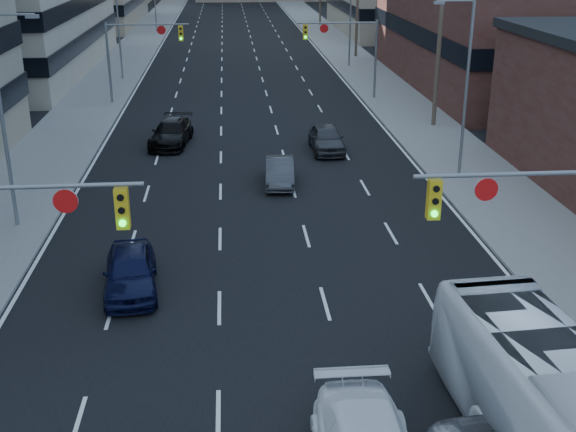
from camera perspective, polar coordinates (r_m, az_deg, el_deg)
The scene contains 17 objects.
road_surface at distance 140.20m, azimuth -4.44°, elevation 16.25°, with size 18.00×300.00×0.02m, color black.
sidewalk_left at distance 140.56m, azimuth -9.32°, elevation 16.08°, with size 5.00×300.00×0.15m, color slate.
sidewalk_right at distance 140.77m, azimuth 0.44°, elevation 16.35°, with size 5.00×300.00×0.15m, color slate.
storefront_right_mid at distance 65.24m, azimuth 18.59°, elevation 13.73°, with size 20.00×30.00×9.00m, color #472119.
signal_near_right at distance 21.06m, azimuth 20.10°, elevation -0.61°, with size 6.59×0.33×6.00m.
signal_far_left at distance 55.56m, azimuth -11.67°, elevation 13.05°, with size 6.09×0.33×6.00m.
signal_far_right at distance 55.92m, azimuth 4.60°, elevation 13.45°, with size 6.09×0.33×6.00m.
utility_pole_block at distance 48.02m, azimuth 11.89°, elevation 13.61°, with size 2.20×0.28×11.00m.
utility_pole_midblock at distance 77.12m, azimuth 5.51°, elevation 16.61°, with size 2.20×0.28×11.00m.
streetlight_left_near at distance 31.74m, azimuth -21.44°, elevation 7.63°, with size 2.03×0.22×9.00m.
streetlight_left_mid at distance 65.67m, azimuth -13.14°, elevation 14.78°, with size 2.03×0.22×9.00m.
streetlight_right_near at distance 37.20m, azimuth 13.73°, elevation 10.27°, with size 2.03×0.22×9.00m.
streetlight_right_far at distance 70.98m, azimuth 4.83°, elevation 15.67°, with size 2.03×0.22×9.00m.
sedan_blue at distance 25.93m, azimuth -12.35°, elevation -4.27°, with size 1.80×4.48×1.53m, color black.
sedan_grey_center at distance 36.42m, azimuth -0.65°, elevation 3.52°, with size 1.40×4.03×1.33m, color #3A3A3C.
sedan_black_far at distance 44.14m, azimuth -9.21°, elevation 6.49°, with size 2.08×5.11×1.48m, color black.
sedan_grey_right at distance 42.34m, azimuth 3.05°, elevation 6.16°, with size 1.82×4.53×1.54m, color #323335.
Camera 1 is at (-1.30, -9.71, 11.65)m, focal length 45.00 mm.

